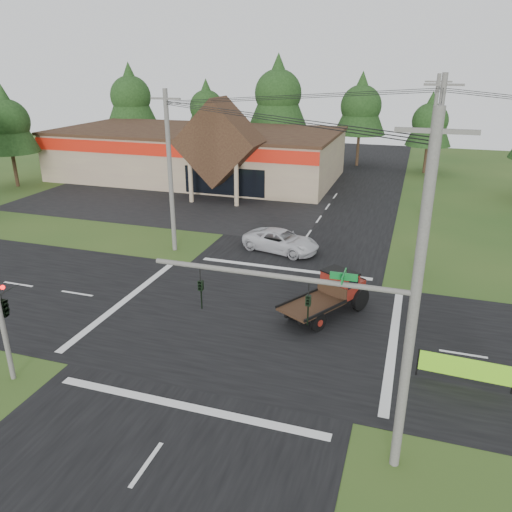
% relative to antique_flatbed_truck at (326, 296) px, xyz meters
% --- Properties ---
extents(ground, '(120.00, 120.00, 0.00)m').
position_rel_antique_flatbed_truck_xyz_m(ground, '(-3.54, -1.78, -1.07)').
color(ground, '#27491A').
rests_on(ground, ground).
extents(road_ns, '(12.00, 120.00, 0.02)m').
position_rel_antique_flatbed_truck_xyz_m(road_ns, '(-3.54, -1.78, -1.06)').
color(road_ns, black).
rests_on(road_ns, ground).
extents(road_ew, '(120.00, 12.00, 0.02)m').
position_rel_antique_flatbed_truck_xyz_m(road_ew, '(-3.54, -1.78, -1.06)').
color(road_ew, black).
rests_on(road_ew, ground).
extents(parking_apron, '(28.00, 14.00, 0.02)m').
position_rel_antique_flatbed_truck_xyz_m(parking_apron, '(-17.54, 17.22, -1.06)').
color(parking_apron, black).
rests_on(parking_apron, ground).
extents(cvs_building, '(30.40, 18.20, 9.19)m').
position_rel_antique_flatbed_truck_xyz_m(cvs_building, '(-19.24, 27.79, 1.71)').
color(cvs_building, tan).
rests_on(cvs_building, ground).
extents(traffic_signal_mast, '(8.12, 0.24, 7.00)m').
position_rel_antique_flatbed_truck_xyz_m(traffic_signal_mast, '(2.28, -9.28, 3.36)').
color(traffic_signal_mast, '#595651').
rests_on(traffic_signal_mast, ground).
extents(traffic_signal_corner, '(0.53, 2.48, 4.40)m').
position_rel_antique_flatbed_truck_xyz_m(traffic_signal_corner, '(-11.04, -9.10, 2.45)').
color(traffic_signal_corner, '#595651').
rests_on(traffic_signal_corner, ground).
extents(utility_pole_nr, '(2.00, 0.30, 11.00)m').
position_rel_antique_flatbed_truck_xyz_m(utility_pole_nr, '(3.96, -9.28, 4.57)').
color(utility_pole_nr, '#595651').
rests_on(utility_pole_nr, ground).
extents(utility_pole_nw, '(2.00, 0.30, 10.50)m').
position_rel_antique_flatbed_truck_xyz_m(utility_pole_nw, '(-11.54, 6.22, 4.32)').
color(utility_pole_nw, '#595651').
rests_on(utility_pole_nw, ground).
extents(utility_pole_ne, '(2.00, 0.30, 11.50)m').
position_rel_antique_flatbed_truck_xyz_m(utility_pole_ne, '(4.46, 6.22, 4.82)').
color(utility_pole_ne, '#595651').
rests_on(utility_pole_ne, ground).
extents(utility_pole_n, '(2.00, 0.30, 11.20)m').
position_rel_antique_flatbed_truck_xyz_m(utility_pole_n, '(4.46, 20.22, 4.67)').
color(utility_pole_n, '#595651').
rests_on(utility_pole_n, ground).
extents(tree_row_a, '(6.72, 6.72, 12.12)m').
position_rel_antique_flatbed_truck_xyz_m(tree_row_a, '(-33.54, 38.22, 6.98)').
color(tree_row_a, '#332316').
rests_on(tree_row_a, ground).
extents(tree_row_b, '(5.60, 5.60, 10.10)m').
position_rel_antique_flatbed_truck_xyz_m(tree_row_b, '(-23.54, 40.22, 5.63)').
color(tree_row_b, '#332316').
rests_on(tree_row_b, ground).
extents(tree_row_c, '(7.28, 7.28, 13.13)m').
position_rel_antique_flatbed_truck_xyz_m(tree_row_c, '(-13.54, 39.22, 7.65)').
color(tree_row_c, '#332316').
rests_on(tree_row_c, ground).
extents(tree_row_d, '(6.16, 6.16, 11.11)m').
position_rel_antique_flatbed_truck_xyz_m(tree_row_d, '(-3.54, 40.22, 6.31)').
color(tree_row_d, '#332316').
rests_on(tree_row_d, ground).
extents(tree_row_e, '(5.04, 5.04, 9.09)m').
position_rel_antique_flatbed_truck_xyz_m(tree_row_e, '(4.46, 38.22, 4.96)').
color(tree_row_e, '#332316').
rests_on(tree_row_e, ground).
extents(tree_side_w, '(5.60, 5.60, 10.10)m').
position_rel_antique_flatbed_truck_xyz_m(tree_side_w, '(-35.54, 18.22, 5.63)').
color(tree_side_w, '#332316').
rests_on(tree_side_w, ground).
extents(antique_flatbed_truck, '(4.25, 5.41, 2.14)m').
position_rel_antique_flatbed_truck_xyz_m(antique_flatbed_truck, '(0.00, 0.00, 0.00)').
color(antique_flatbed_truck, '#53140B').
rests_on(antique_flatbed_truck, ground).
extents(roadside_banner, '(3.62, 0.29, 1.24)m').
position_rel_antique_flatbed_truck_xyz_m(roadside_banner, '(6.29, -4.10, -0.45)').
color(roadside_banner, '#7BDA1D').
rests_on(roadside_banner, ground).
extents(white_pickup, '(5.60, 3.55, 1.44)m').
position_rel_antique_flatbed_truck_xyz_m(white_pickup, '(-4.56, 8.24, -0.35)').
color(white_pickup, silver).
rests_on(white_pickup, ground).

